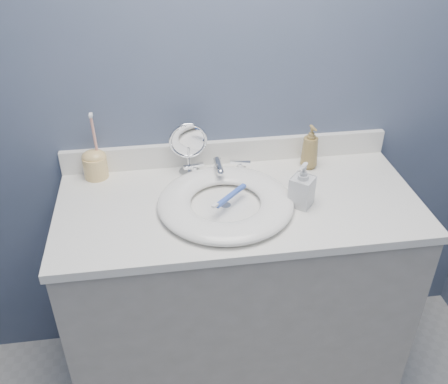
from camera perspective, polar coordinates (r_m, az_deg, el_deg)
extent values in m
cube|color=#4A576F|center=(1.77, 0.35, 12.62)|extent=(2.20, 0.02, 2.40)
cube|color=#A8A29A|center=(1.98, 1.49, -11.93)|extent=(1.20, 0.55, 0.85)
cube|color=white|center=(1.69, 1.71, -1.41)|extent=(1.22, 0.57, 0.03)
cube|color=white|center=(1.88, 0.38, 4.64)|extent=(1.22, 0.02, 0.09)
cylinder|color=silver|center=(1.65, 0.18, -1.61)|extent=(0.04, 0.04, 0.01)
cube|color=silver|center=(1.82, -0.79, 2.21)|extent=(0.22, 0.05, 0.01)
cylinder|color=silver|center=(1.81, -0.80, 2.99)|extent=(0.03, 0.03, 0.06)
cylinder|color=silver|center=(1.76, -0.61, 3.01)|extent=(0.02, 0.09, 0.02)
sphere|color=silver|center=(1.72, -0.40, 2.26)|extent=(0.03, 0.03, 0.03)
cylinder|color=silver|center=(1.81, -3.47, 2.43)|extent=(0.02, 0.02, 0.03)
cube|color=silver|center=(1.80, -3.49, 3.01)|extent=(0.08, 0.03, 0.01)
cylinder|color=silver|center=(1.83, 1.86, 2.84)|extent=(0.02, 0.02, 0.03)
cube|color=silver|center=(1.81, 1.87, 3.41)|extent=(0.08, 0.03, 0.01)
cylinder|color=silver|center=(1.84, -3.97, 2.32)|extent=(0.08, 0.08, 0.01)
cylinder|color=silver|center=(1.81, -4.03, 3.69)|extent=(0.01, 0.01, 0.10)
torus|color=silver|center=(1.77, -4.13, 5.89)|extent=(0.14, 0.01, 0.14)
cylinder|color=white|center=(1.77, -4.13, 5.89)|extent=(0.11, 0.01, 0.11)
imported|color=olive|center=(1.86, 9.82, 5.09)|extent=(0.07, 0.07, 0.17)
imported|color=silver|center=(1.64, 8.95, 0.82)|extent=(0.10, 0.10, 0.16)
cylinder|color=#EBC275|center=(1.85, -14.47, 2.80)|extent=(0.09, 0.09, 0.08)
ellipsoid|color=#EBC275|center=(1.83, -14.65, 3.89)|extent=(0.09, 0.07, 0.05)
cylinder|color=#EB9985|center=(1.79, -14.58, 6.04)|extent=(0.01, 0.03, 0.16)
cube|color=white|center=(1.75, -14.99, 8.47)|extent=(0.01, 0.02, 0.01)
cube|color=blue|center=(1.63, 0.79, -0.43)|extent=(0.12, 0.12, 0.01)
cube|color=white|center=(1.57, -1.04, -1.57)|extent=(0.02, 0.02, 0.01)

